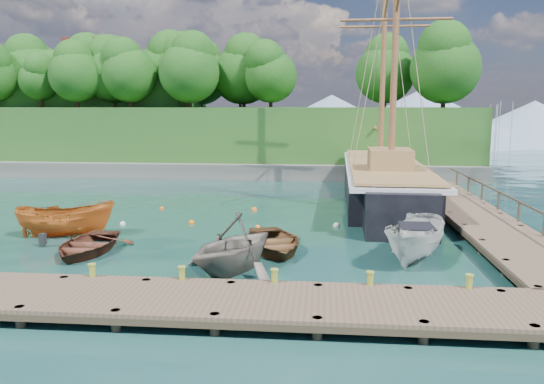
% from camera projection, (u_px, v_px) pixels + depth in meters
% --- Properties ---
extents(ground, '(160.00, 160.00, 0.00)m').
position_uv_depth(ground, '(238.00, 255.00, 22.11)').
color(ground, '#13392F').
rests_on(ground, ground).
extents(dock_near, '(20.00, 3.20, 1.10)m').
position_uv_depth(dock_near, '(270.00, 304.00, 15.47)').
color(dock_near, brown).
rests_on(dock_near, ground).
extents(dock_east, '(3.20, 24.00, 1.10)m').
position_uv_depth(dock_east, '(475.00, 216.00, 27.86)').
color(dock_east, brown).
rests_on(dock_east, ground).
extents(bollard_0, '(0.26, 0.26, 0.45)m').
position_uv_depth(bollard_0, '(94.00, 294.00, 17.47)').
color(bollard_0, olive).
rests_on(bollard_0, ground).
extents(bollard_1, '(0.26, 0.26, 0.45)m').
position_uv_depth(bollard_1, '(183.00, 297.00, 17.19)').
color(bollard_1, olive).
rests_on(bollard_1, ground).
extents(bollard_2, '(0.26, 0.26, 0.45)m').
position_uv_depth(bollard_2, '(274.00, 300.00, 16.92)').
color(bollard_2, olive).
rests_on(bollard_2, ground).
extents(bollard_3, '(0.26, 0.26, 0.45)m').
position_uv_depth(bollard_3, '(369.00, 304.00, 16.64)').
color(bollard_3, olive).
rests_on(bollard_3, ground).
extents(bollard_4, '(0.26, 0.26, 0.45)m').
position_uv_depth(bollard_4, '(468.00, 307.00, 16.36)').
color(bollard_4, olive).
rests_on(bollard_4, ground).
extents(rowboat_0, '(3.11, 4.36, 0.90)m').
position_uv_depth(rowboat_0, '(87.00, 253.00, 22.44)').
color(rowboat_0, '#52291B').
rests_on(rowboat_0, ground).
extents(rowboat_1, '(5.53, 5.75, 2.34)m').
position_uv_depth(rowboat_1, '(234.00, 271.00, 19.93)').
color(rowboat_1, '#665E54').
rests_on(rowboat_1, ground).
extents(rowboat_2, '(4.54, 5.40, 0.96)m').
position_uv_depth(rowboat_2, '(273.00, 250.00, 22.86)').
color(rowboat_2, '#53341C').
rests_on(rowboat_2, ground).
extents(motorboat_orange, '(4.85, 2.79, 1.76)m').
position_uv_depth(motorboat_orange, '(67.00, 236.00, 25.32)').
color(motorboat_orange, '#C16421').
rests_on(motorboat_orange, ground).
extents(cabin_boat_white, '(3.71, 5.20, 1.88)m').
position_uv_depth(cabin_boat_white, '(415.00, 261.00, 21.27)').
color(cabin_boat_white, beige).
rests_on(cabin_boat_white, ground).
extents(schooner, '(5.42, 26.93, 19.63)m').
position_uv_depth(schooner, '(384.00, 186.00, 33.94)').
color(schooner, black).
rests_on(schooner, ground).
extents(mooring_buoy_0, '(0.30, 0.30, 0.30)m').
position_uv_depth(mooring_buoy_0, '(123.00, 224.00, 27.74)').
color(mooring_buoy_0, silver).
rests_on(mooring_buoy_0, ground).
extents(mooring_buoy_1, '(0.33, 0.33, 0.33)m').
position_uv_depth(mooring_buoy_1, '(192.00, 223.00, 28.03)').
color(mooring_buoy_1, orange).
rests_on(mooring_buoy_1, ground).
extents(mooring_buoy_2, '(0.28, 0.28, 0.28)m').
position_uv_depth(mooring_buoy_2, '(258.00, 228.00, 27.00)').
color(mooring_buoy_2, orange).
rests_on(mooring_buoy_2, ground).
extents(mooring_buoy_3, '(0.36, 0.36, 0.36)m').
position_uv_depth(mooring_buoy_3, '(336.00, 226.00, 27.33)').
color(mooring_buoy_3, silver).
rests_on(mooring_buoy_3, ground).
extents(mooring_buoy_4, '(0.31, 0.31, 0.31)m').
position_uv_depth(mooring_buoy_4, '(162.00, 209.00, 31.87)').
color(mooring_buoy_4, '#CE4711').
rests_on(mooring_buoy_4, ground).
extents(mooring_buoy_5, '(0.36, 0.36, 0.36)m').
position_uv_depth(mooring_buoy_5, '(254.00, 210.00, 31.54)').
color(mooring_buoy_5, orange).
rests_on(mooring_buoy_5, ground).
extents(mooring_buoy_6, '(0.32, 0.32, 0.32)m').
position_uv_depth(mooring_buoy_6, '(107.00, 215.00, 30.27)').
color(mooring_buoy_6, silver).
rests_on(mooring_buoy_6, ground).
extents(mooring_buoy_7, '(0.35, 0.35, 0.35)m').
position_uv_depth(mooring_buoy_7, '(255.00, 245.00, 23.66)').
color(mooring_buoy_7, '#D8550D').
rests_on(mooring_buoy_7, ground).
extents(headland, '(51.00, 19.31, 12.90)m').
position_uv_depth(headland, '(160.00, 112.00, 53.23)').
color(headland, '#474744').
rests_on(headland, ground).
extents(distant_ridge, '(117.00, 40.00, 10.00)m').
position_uv_depth(distant_ridge, '(327.00, 117.00, 89.80)').
color(distant_ridge, '#728CA5').
rests_on(distant_ridge, ground).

